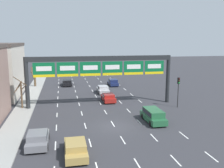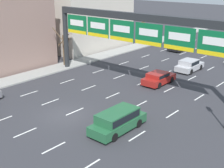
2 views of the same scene
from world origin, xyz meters
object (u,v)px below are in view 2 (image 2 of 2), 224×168
Objects in this scene: car_silver at (189,65)px; tree_bare_closest at (64,46)px; sign_gantry at (136,30)px; suv_green at (118,120)px; car_red at (158,78)px; tree_bare_second at (144,30)px; car_black at (180,46)px.

tree_bare_closest reaches higher than car_silver.
car_silver is (1.68, 8.75, -5.11)m from sign_gantry.
car_red is (-3.50, 11.04, -0.19)m from suv_green.
car_red is at bearing -91.77° from car_silver.
tree_bare_closest is 1.00× the size of tree_bare_second.
tree_bare_closest is at bearing -111.18° from car_black.
sign_gantry is 4.63× the size of car_black.
suv_green is at bearing -72.39° from car_red.
tree_bare_second is at bearing 122.84° from sign_gantry.
sign_gantry is at bearing -75.35° from car_black.
car_silver is 15.76m from tree_bare_closest.
tree_bare_closest is (-16.55, 9.25, 1.63)m from suv_green.
car_red is at bearing -68.67° from car_black.
car_silver is 0.86× the size of tree_bare_second.
tree_bare_second is (-13.01, 15.68, 1.66)m from car_red.
car_black is (-6.20, 15.88, -0.00)m from car_red.
car_silver is at bearing -55.53° from car_black.
suv_green is 1.16× the size of car_silver.
car_red is 13.30m from tree_bare_closest.
car_silver is 16.14m from tree_bare_second.
tree_bare_second reaches higher than tree_bare_closest.
car_red is 17.05m from car_black.
suv_green reaches higher than car_black.
car_silver is (-3.30, 17.59, -0.14)m from suv_green.
tree_bare_closest is (-6.85, -17.67, 1.83)m from car_black.
car_black is (-9.71, 26.92, -0.20)m from suv_green.
tree_bare_closest is 17.47m from tree_bare_second.
car_red is at bearing 56.15° from sign_gantry.
sign_gantry is at bearing -100.85° from car_silver.
car_black is at bearing 104.65° from sign_gantry.
sign_gantry is 21.56m from tree_bare_second.
tree_bare_second is (-16.51, 26.71, 1.47)m from suv_green.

